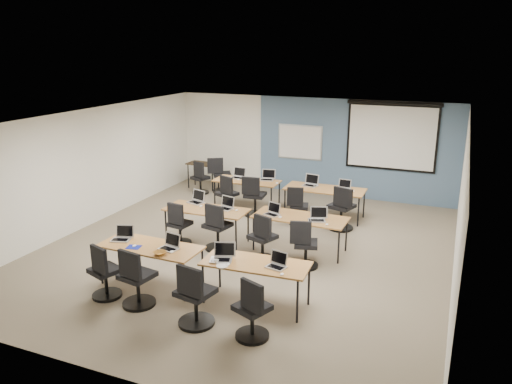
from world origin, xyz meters
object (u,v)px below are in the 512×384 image
at_px(laptop_2, 222,256).
at_px(laptop_7, 318,217).
at_px(training_table_mid_left, 206,211).
at_px(task_chair_5, 217,231).
at_px(training_table_back_left, 247,182).
at_px(task_chair_0, 104,276).
at_px(task_chair_3, 252,314).
at_px(laptop_11, 344,187).
at_px(task_chair_10, 298,209).
at_px(laptop_9, 268,177).
at_px(spare_chair_b, 200,180).
at_px(whiteboard, 300,142).
at_px(laptop_5, 226,206).
at_px(task_chair_1, 136,282).
at_px(laptop_10, 311,183).
at_px(laptop_0, 122,236).
at_px(laptop_4, 197,200).
at_px(task_chair_6, 263,242).
at_px(laptop_8, 238,175).
at_px(laptop_3, 277,263).
at_px(task_chair_9, 254,199).
at_px(task_chair_7, 304,248).
at_px(task_chair_2, 194,300).
at_px(task_chair_8, 227,197).
at_px(projector_screen, 392,133).
at_px(task_chair_11, 341,212).
at_px(training_table_front_right, 256,265).
at_px(laptop_6, 273,212).
at_px(training_table_back_right, 325,190).
at_px(utility_table, 203,166).
at_px(training_table_front_left, 150,248).
at_px(laptop_1, 170,245).

xyz_separation_m(laptop_2, laptop_7, (0.91, 2.42, -0.00)).
distance_m(training_table_mid_left, task_chair_5, 0.61).
bearing_deg(training_table_back_left, task_chair_0, -93.84).
relative_size(task_chair_3, laptop_11, 3.24).
bearing_deg(task_chair_10, laptop_9, 124.23).
bearing_deg(training_table_back_left, spare_chair_b, 158.37).
bearing_deg(training_table_mid_left, laptop_9, 81.89).
relative_size(whiteboard, laptop_5, 3.88).
height_order(task_chair_1, laptop_10, task_chair_1).
relative_size(laptop_0, laptop_10, 0.91).
bearing_deg(laptop_4, laptop_0, -77.29).
xyz_separation_m(training_table_mid_left, laptop_0, (-0.57, -2.12, 0.11)).
height_order(task_chair_6, laptop_8, laptop_8).
xyz_separation_m(training_table_back_left, laptop_3, (2.52, -4.59, 0.11)).
relative_size(laptop_7, task_chair_9, 0.33).
bearing_deg(task_chair_7, task_chair_2, -124.84).
xyz_separation_m(laptop_2, spare_chair_b, (-3.33, 5.31, -0.40)).
relative_size(task_chair_8, task_chair_9, 0.97).
distance_m(task_chair_5, laptop_9, 3.10).
bearing_deg(laptop_10, projector_screen, 56.19).
bearing_deg(laptop_8, laptop_10, 5.78).
bearing_deg(task_chair_10, laptop_3, -91.45).
height_order(training_table_back_left, laptop_2, laptop_2).
bearing_deg(task_chair_6, task_chair_11, 88.12).
bearing_deg(task_chair_2, laptop_3, 55.67).
height_order(laptop_3, laptop_4, laptop_4).
bearing_deg(laptop_0, laptop_2, -19.73).
bearing_deg(spare_chair_b, task_chair_8, -21.25).
height_order(task_chair_2, laptop_7, task_chair_2).
xyz_separation_m(projector_screen, training_table_front_right, (-1.15, -6.48, -1.20)).
height_order(task_chair_0, task_chair_2, task_chair_2).
xyz_separation_m(projector_screen, task_chair_1, (-2.89, -7.29, -1.46)).
bearing_deg(laptop_6, task_chair_3, -54.51).
bearing_deg(training_table_back_right, laptop_2, -96.23).
distance_m(laptop_5, laptop_6, 1.06).
relative_size(laptop_2, spare_chair_b, 0.37).
height_order(training_table_front_right, task_chair_11, task_chair_11).
bearing_deg(task_chair_9, utility_table, 137.19).
xyz_separation_m(training_table_back_left, task_chair_3, (2.50, -5.55, -0.28)).
relative_size(training_table_front_left, training_table_back_right, 0.94).
bearing_deg(task_chair_9, laptop_10, 23.39).
bearing_deg(task_chair_11, task_chair_2, -84.78).
relative_size(task_chair_2, laptop_7, 3.03).
relative_size(laptop_1, task_chair_9, 0.32).
xyz_separation_m(training_table_mid_left, laptop_11, (2.36, 2.61, 0.10)).
relative_size(training_table_back_right, task_chair_7, 1.98).
xyz_separation_m(task_chair_2, task_chair_3, (0.93, -0.00, -0.03)).
xyz_separation_m(whiteboard, laptop_1, (-0.23, -6.52, -0.66)).
height_order(laptop_7, task_chair_7, laptop_7).
bearing_deg(laptop_6, task_chair_6, -65.20).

